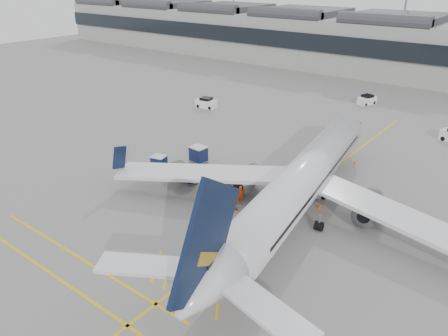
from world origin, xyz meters
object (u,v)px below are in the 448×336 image
Objects in this scene: ramp_agent_b at (234,200)px; pushback_tug at (179,170)px; baggage_cart_a at (221,188)px; ramp_agent_a at (241,195)px; airliner_main at (300,183)px; belt_loader at (309,190)px.

ramp_agent_b reaches higher than pushback_tug.
ramp_agent_a reaches higher than baggage_cart_a.
baggage_cart_a is at bearing -176.70° from airliner_main.
baggage_cart_a is at bearing 9.37° from pushback_tug.
ramp_agent_b is (-5.21, -3.00, -2.18)m from airliner_main.
baggage_cart_a is 2.41m from ramp_agent_a.
baggage_cart_a is (-7.76, -1.71, -2.25)m from airliner_main.
ramp_agent_a is 1.30m from ramp_agent_b.
airliner_main is 21.51× the size of ramp_agent_a.
airliner_main is 6.04m from ramp_agent_a.
airliner_main is 8.26m from baggage_cart_a.
airliner_main is at bearing 16.92° from baggage_cart_a.
baggage_cart_a is 0.87× the size of ramp_agent_b.
baggage_cart_a is at bearing -32.02° from ramp_agent_b.
airliner_main is at bearing -155.30° from ramp_agent_b.
ramp_agent_a is (2.41, 0.00, 0.03)m from baggage_cart_a.
baggage_cart_a reaches higher than pushback_tug.
belt_loader is at bearing 95.41° from airliner_main.
pushback_tug is (-13.21, -4.84, 0.15)m from belt_loader.
airliner_main is at bearing 20.15° from pushback_tug.
baggage_cart_a is (-6.73, -5.66, 0.35)m from belt_loader.
pushback_tug is at bearing 175.15° from belt_loader.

